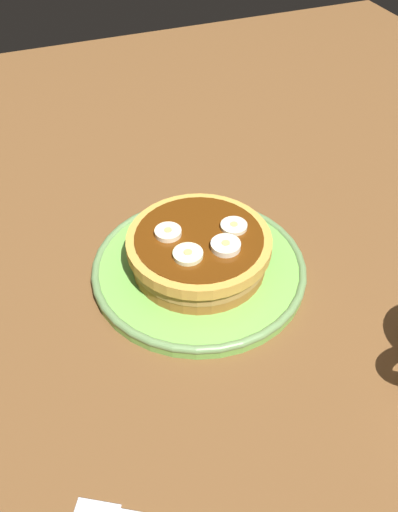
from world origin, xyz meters
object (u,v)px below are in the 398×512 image
Objects in this scene: plate at (199,268)px; banana_slice_3 at (188,255)px; pancake_stack at (199,251)px; banana_slice_0 at (233,226)px; banana_slice_2 at (168,233)px; banana_slice_1 at (226,246)px.

banana_slice_3 reaches higher than plate.
banana_slice_0 is at bearing -177.07° from pancake_stack.
banana_slice_3 is (6.16, 2.56, 0.03)cm from banana_slice_0.
banana_slice_2 and banana_slice_3 have the same top height.
banana_slice_2 is (4.84, -4.20, -0.05)cm from banana_slice_1.
pancake_stack is at bearing -53.48° from banana_slice_1.
banana_slice_0 is (-4.07, -0.21, 2.22)cm from pancake_stack.
banana_slice_1 is at bearing 139.05° from banana_slice_2.
banana_slice_1 reaches higher than banana_slice_3.
banana_slice_1 is at bearing 126.52° from pancake_stack.
pancake_stack is 5.43× the size of banana_slice_2.
pancake_stack is at bearing 151.58° from banana_slice_2.
banana_slice_0 is 1.01× the size of banana_slice_2.
banana_slice_3 is at bearing 48.23° from plate.
banana_slice_1 reaches higher than plate.
banana_slice_1 reaches higher than banana_slice_0.
pancake_stack is 4.64cm from banana_slice_0.
plate is 5.91cm from banana_slice_2.
banana_slice_2 reaches higher than pancake_stack.
banana_slice_1 is at bearing 125.57° from plate.
banana_slice_3 is (4.04, -0.28, -0.09)cm from banana_slice_1.
banana_slice_1 is 1.09× the size of banana_slice_2.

